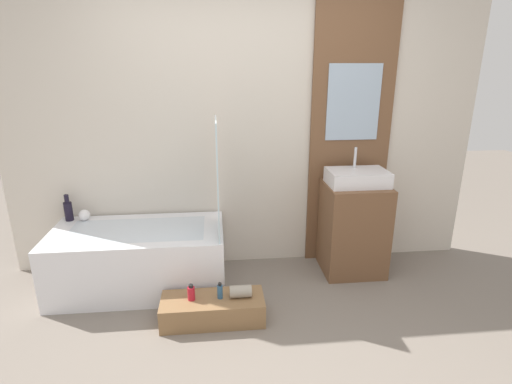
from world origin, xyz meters
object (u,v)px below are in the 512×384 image
bottle_soap_primary (191,293)px  bottle_soap_secondary (220,291)px  sink (357,178)px  vase_tall_dark (68,210)px  bathtub (140,258)px  vase_round_light (84,215)px  wooden_step_bench (213,309)px

bottle_soap_primary → bottle_soap_secondary: bearing=0.0°
sink → vase_tall_dark: sink is taller
sink → vase_tall_dark: size_ratio=2.17×
bottle_soap_primary → bottle_soap_secondary: 0.21m
bathtub → vase_round_light: bearing=151.8°
bathtub → bottle_soap_secondary: (0.66, -0.54, -0.02)m
wooden_step_bench → bathtub: bearing=138.3°
wooden_step_bench → sink: (1.27, 0.64, 0.79)m
bottle_soap_secondary → bathtub: bearing=140.8°
sink → vase_round_light: (-2.36, 0.16, -0.32)m
vase_tall_dark → vase_round_light: 0.14m
wooden_step_bench → bottle_soap_secondary: bearing=0.0°
vase_tall_dark → vase_round_light: bearing=-5.8°
wooden_step_bench → bottle_soap_primary: (-0.15, -0.00, 0.15)m
vase_round_light → bottle_soap_secondary: bearing=-34.9°
wooden_step_bench → sink: size_ratio=1.50×
sink → bottle_soap_primary: sink is taller
wooden_step_bench → vase_round_light: 1.44m
wooden_step_bench → vase_tall_dark: 1.56m
bathtub → sink: size_ratio=2.77×
wooden_step_bench → vase_tall_dark: bearing=146.3°
bathtub → vase_tall_dark: 0.76m
bottle_soap_secondary → sink: bearing=27.9°
bathtub → vase_tall_dark: vase_tall_dark is taller
bathtub → sink: bearing=3.0°
bathtub → wooden_step_bench: (0.61, -0.54, -0.17)m
wooden_step_bench → vase_round_light: size_ratio=7.89×
sink → vase_round_light: size_ratio=5.27×
sink → bottle_soap_primary: 1.69m
sink → vase_round_light: bearing=176.1°
bottle_soap_primary → wooden_step_bench: bearing=0.0°
vase_tall_dark → bathtub: bearing=-23.9°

